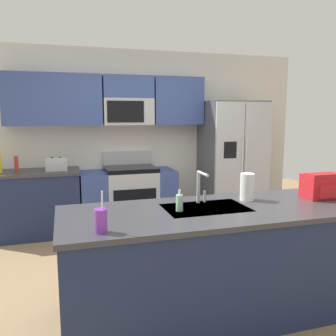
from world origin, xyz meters
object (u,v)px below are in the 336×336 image
at_px(refrigerator, 232,161).
at_px(drink_cup_purple, 101,221).
at_px(sink_faucet, 200,184).
at_px(paper_towel_roll, 247,187).
at_px(soap_dispenser, 179,203).
at_px(toaster, 56,164).
at_px(backpack, 321,186).
at_px(range_oven, 129,198).
at_px(pepper_mill, 16,164).

relative_size(refrigerator, drink_cup_purple, 6.71).
height_order(sink_faucet, paper_towel_roll, sink_faucet).
xyz_separation_m(sink_faucet, soap_dispenser, (-0.24, -0.17, -0.10)).
bearing_deg(sink_faucet, toaster, 118.50).
bearing_deg(refrigerator, backpack, -97.20).
xyz_separation_m(range_oven, toaster, (-0.98, -0.05, 0.55)).
xyz_separation_m(drink_cup_purple, soap_dispenser, (0.65, 0.34, -0.01)).
bearing_deg(drink_cup_purple, toaster, 96.39).
xyz_separation_m(pepper_mill, drink_cup_purple, (0.81, -2.76, -0.02)).
bearing_deg(sink_faucet, refrigerator, 57.03).
bearing_deg(sink_faucet, soap_dispenser, -144.63).
xyz_separation_m(range_oven, backpack, (1.33, -2.39, 0.57)).
relative_size(toaster, pepper_mill, 1.34).
relative_size(toaster, backpack, 0.87).
bearing_deg(soap_dispenser, refrigerator, 54.83).
bearing_deg(drink_cup_purple, pepper_mill, 106.30).
bearing_deg(backpack, paper_towel_roll, 169.34).
height_order(refrigerator, toaster, refrigerator).
xyz_separation_m(refrigerator, sink_faucet, (-1.42, -2.18, 0.14)).
bearing_deg(paper_towel_roll, refrigerator, 66.07).
distance_m(soap_dispenser, backpack, 1.37).
bearing_deg(range_oven, toaster, -176.95).
bearing_deg(refrigerator, paper_towel_roll, -113.93).
xyz_separation_m(drink_cup_purple, paper_towel_roll, (1.33, 0.50, 0.04)).
relative_size(pepper_mill, backpack, 0.65).
height_order(toaster, pepper_mill, pepper_mill).
relative_size(drink_cup_purple, soap_dispenser, 1.62).
relative_size(soap_dispenser, paper_towel_roll, 0.71).
bearing_deg(soap_dispenser, range_oven, 89.23).
height_order(sink_faucet, soap_dispenser, sink_faucet).
distance_m(toaster, backpack, 3.30).
bearing_deg(pepper_mill, sink_faucet, -52.95).
bearing_deg(soap_dispenser, paper_towel_roll, 13.25).
bearing_deg(paper_towel_roll, sink_faucet, 178.49).
bearing_deg(sink_faucet, pepper_mill, 127.05).
xyz_separation_m(range_oven, paper_towel_roll, (0.65, -2.27, 0.58)).
bearing_deg(sink_faucet, paper_towel_roll, -1.51).
bearing_deg(toaster, soap_dispenser, -68.18).
bearing_deg(toaster, backpack, -45.29).
bearing_deg(refrigerator, pepper_mill, 178.72).
distance_m(sink_faucet, backpack, 1.13).
relative_size(refrigerator, toaster, 6.61).
height_order(sink_faucet, backpack, sink_faucet).
distance_m(paper_towel_roll, backpack, 0.69).
bearing_deg(range_oven, sink_faucet, -84.64).
bearing_deg(range_oven, pepper_mill, -179.90).
height_order(toaster, paper_towel_roll, paper_towel_roll).
relative_size(paper_towel_roll, backpack, 0.75).
bearing_deg(range_oven, drink_cup_purple, -103.82).
xyz_separation_m(paper_towel_roll, backpack, (0.68, -0.13, -0.00)).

